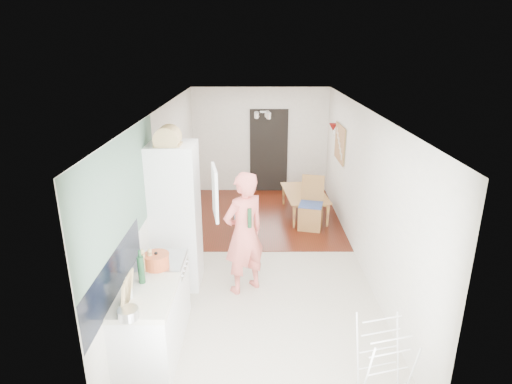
{
  "coord_description": "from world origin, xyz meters",
  "views": [
    {
      "loc": [
        -0.11,
        -6.49,
        3.44
      ],
      "look_at": [
        -0.11,
        0.2,
        1.11
      ],
      "focal_mm": 30.0,
      "sensor_mm": 36.0,
      "label": 1
    }
  ],
  "objects_px": {
    "person": "(244,223)",
    "dining_chair": "(311,204)",
    "drying_rack": "(383,363)",
    "dining_table": "(305,205)",
    "stool": "(246,227)"
  },
  "relations": [
    {
      "from": "dining_chair",
      "to": "drying_rack",
      "type": "xyz_separation_m",
      "value": [
        0.2,
        -4.24,
        -0.09
      ]
    },
    {
      "from": "person",
      "to": "drying_rack",
      "type": "distance_m",
      "value": 2.58
    },
    {
      "from": "person",
      "to": "drying_rack",
      "type": "height_order",
      "value": "person"
    },
    {
      "from": "dining_table",
      "to": "drying_rack",
      "type": "bearing_deg",
      "value": 177.22
    },
    {
      "from": "dining_table",
      "to": "drying_rack",
      "type": "height_order",
      "value": "drying_rack"
    },
    {
      "from": "person",
      "to": "dining_table",
      "type": "relative_size",
      "value": 1.73
    },
    {
      "from": "drying_rack",
      "to": "dining_table",
      "type": "bearing_deg",
      "value": 77.94
    },
    {
      "from": "person",
      "to": "dining_chair",
      "type": "bearing_deg",
      "value": -155.27
    },
    {
      "from": "stool",
      "to": "drying_rack",
      "type": "relative_size",
      "value": 0.55
    },
    {
      "from": "dining_chair",
      "to": "drying_rack",
      "type": "height_order",
      "value": "dining_chair"
    },
    {
      "from": "dining_table",
      "to": "stool",
      "type": "xyz_separation_m",
      "value": [
        -1.22,
        -1.17,
        0.02
      ]
    },
    {
      "from": "person",
      "to": "dining_chair",
      "type": "height_order",
      "value": "person"
    },
    {
      "from": "dining_table",
      "to": "stool",
      "type": "relative_size",
      "value": 2.63
    },
    {
      "from": "person",
      "to": "dining_chair",
      "type": "distance_m",
      "value": 2.57
    },
    {
      "from": "dining_table",
      "to": "stool",
      "type": "distance_m",
      "value": 1.69
    }
  ]
}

